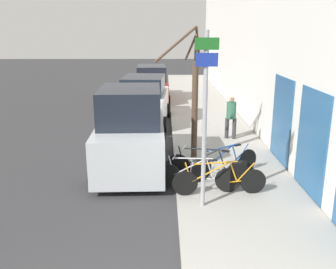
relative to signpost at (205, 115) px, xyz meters
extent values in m
plane|color=#333335|center=(-1.57, 7.00, -2.27)|extent=(80.00, 80.00, 0.00)
cube|color=#9E9B93|center=(1.03, 9.80, -2.19)|extent=(3.20, 32.00, 0.15)
cube|color=silver|center=(2.78, 9.80, 0.98)|extent=(0.20, 32.00, 6.50)
cube|color=#26598C|center=(2.66, 0.75, -0.85)|extent=(0.03, 1.76, 2.54)
cube|color=#26598C|center=(2.66, 3.13, -0.85)|extent=(0.03, 1.76, 2.54)
cylinder|color=#939399|center=(0.00, 0.01, -0.18)|extent=(0.10, 0.10, 3.88)
cube|color=#19591E|center=(0.00, -0.05, 1.49)|extent=(0.49, 0.02, 0.24)
cube|color=navy|center=(0.00, -0.05, 1.17)|extent=(0.47, 0.02, 0.28)
cylinder|color=black|center=(-0.37, 0.54, -1.81)|extent=(0.62, 0.08, 0.62)
cylinder|color=black|center=(1.30, 0.65, -1.81)|extent=(0.62, 0.08, 0.62)
cylinder|color=orange|center=(0.25, 0.58, -1.52)|extent=(0.94, 0.10, 0.51)
cylinder|color=orange|center=(0.34, 0.59, -1.30)|extent=(1.09, 0.11, 0.08)
cylinder|color=orange|center=(0.80, 0.62, -1.54)|extent=(0.20, 0.05, 0.45)
cylinder|color=orange|center=(1.01, 0.63, -1.78)|extent=(0.59, 0.07, 0.08)
cylinder|color=orange|center=(1.09, 0.64, -1.57)|extent=(0.44, 0.06, 0.50)
cylinder|color=orange|center=(-0.29, 0.55, -1.54)|extent=(0.20, 0.05, 0.54)
cube|color=black|center=(0.88, 0.63, -1.30)|extent=(0.20, 0.09, 0.04)
cylinder|color=#99999E|center=(-0.21, 0.55, -1.28)|extent=(0.05, 0.44, 0.02)
cylinder|color=black|center=(-0.76, 1.04, -1.81)|extent=(0.62, 0.17, 0.62)
cylinder|color=black|center=(0.68, 0.73, -1.81)|extent=(0.62, 0.17, 0.62)
cylinder|color=#B7B7BC|center=(-0.22, 0.93, -1.52)|extent=(0.82, 0.21, 0.51)
cylinder|color=#B7B7BC|center=(-0.15, 0.91, -1.30)|extent=(0.95, 0.24, 0.08)
cylinder|color=#B7B7BC|center=(0.25, 0.82, -1.54)|extent=(0.19, 0.07, 0.45)
cylinder|color=#B7B7BC|center=(0.43, 0.78, -1.78)|extent=(0.52, 0.14, 0.08)
cylinder|color=#B7B7BC|center=(0.50, 0.77, -1.56)|extent=(0.39, 0.11, 0.50)
cylinder|color=#B7B7BC|center=(-0.69, 1.03, -1.54)|extent=(0.18, 0.07, 0.54)
cube|color=black|center=(0.32, 0.81, -1.30)|extent=(0.21, 0.12, 0.04)
cylinder|color=#99999E|center=(-0.62, 1.01, -1.28)|extent=(0.12, 0.43, 0.02)
cylinder|color=black|center=(-0.50, 1.66, -1.78)|extent=(0.66, 0.22, 0.67)
cylinder|color=black|center=(1.10, 1.18, -1.78)|extent=(0.66, 0.22, 0.67)
cylinder|color=black|center=(0.10, 1.48, -1.47)|extent=(0.91, 0.30, 0.55)
cylinder|color=black|center=(0.18, 1.46, -1.23)|extent=(1.05, 0.34, 0.09)
cylinder|color=black|center=(0.62, 1.33, -1.50)|extent=(0.20, 0.09, 0.48)
cylinder|color=black|center=(0.82, 1.27, -1.76)|extent=(0.57, 0.19, 0.08)
cylinder|color=black|center=(0.90, 1.24, -1.52)|extent=(0.43, 0.15, 0.54)
cylinder|color=black|center=(-0.42, 1.63, -1.50)|extent=(0.20, 0.09, 0.58)
cube|color=black|center=(0.70, 1.30, -1.24)|extent=(0.21, 0.13, 0.04)
cylinder|color=#99999E|center=(-0.34, 1.61, -1.21)|extent=(0.15, 0.43, 0.02)
cylinder|color=black|center=(0.11, 1.43, -1.80)|extent=(0.57, 0.34, 0.63)
cylinder|color=black|center=(1.48, 2.20, -1.80)|extent=(0.57, 0.34, 0.63)
cylinder|color=#1E4799|center=(0.62, 1.72, -1.51)|extent=(0.79, 0.47, 0.52)
cylinder|color=#1E4799|center=(0.69, 1.76, -1.29)|extent=(0.91, 0.53, 0.08)
cylinder|color=#1E4799|center=(1.07, 1.97, -1.54)|extent=(0.18, 0.13, 0.45)
cylinder|color=#1E4799|center=(1.24, 2.07, -1.78)|extent=(0.50, 0.30, 0.08)
cylinder|color=#1E4799|center=(1.31, 2.11, -1.56)|extent=(0.38, 0.23, 0.51)
cylinder|color=#1E4799|center=(0.17, 1.47, -1.54)|extent=(0.18, 0.12, 0.54)
cube|color=black|center=(1.14, 2.01, -1.30)|extent=(0.21, 0.17, 0.04)
cylinder|color=#99999E|center=(0.24, 1.51, -1.27)|extent=(0.24, 0.40, 0.02)
cube|color=#B2B7BC|center=(-1.85, 2.86, -1.46)|extent=(2.01, 4.40, 1.26)
cube|color=black|center=(-1.85, 2.69, -0.32)|extent=(1.76, 2.31, 1.01)
cylinder|color=black|center=(-2.83, 4.18, -1.94)|extent=(0.24, 0.67, 0.66)
cylinder|color=black|center=(-0.95, 4.23, -1.94)|extent=(0.24, 0.67, 0.66)
cylinder|color=black|center=(-2.76, 1.49, -1.94)|extent=(0.24, 0.67, 0.66)
cylinder|color=black|center=(-0.87, 1.54, -1.94)|extent=(0.24, 0.67, 0.66)
cube|color=silver|center=(-1.75, 8.41, -1.50)|extent=(2.14, 4.66, 1.18)
cube|color=black|center=(-1.76, 8.23, -0.53)|extent=(1.82, 2.47, 0.77)
cylinder|color=black|center=(-2.59, 9.88, -1.95)|extent=(0.26, 0.66, 0.64)
cylinder|color=black|center=(-0.74, 9.76, -1.95)|extent=(0.26, 0.66, 0.64)
cylinder|color=black|center=(-2.77, 7.06, -1.95)|extent=(0.26, 0.66, 0.64)
cylinder|color=black|center=(-0.91, 6.94, -1.95)|extent=(0.26, 0.66, 0.64)
cube|color=maroon|center=(-1.63, 13.69, -1.54)|extent=(1.98, 4.73, 1.12)
cube|color=black|center=(-1.63, 13.50, -0.58)|extent=(1.70, 2.49, 0.80)
cylinder|color=black|center=(-2.58, 15.09, -1.97)|extent=(0.25, 0.61, 0.60)
cylinder|color=black|center=(-0.82, 15.17, -1.97)|extent=(0.25, 0.61, 0.60)
cylinder|color=black|center=(-2.45, 12.20, -1.97)|extent=(0.25, 0.61, 0.60)
cylinder|color=black|center=(-0.69, 12.28, -1.97)|extent=(0.25, 0.61, 0.60)
cylinder|color=#333338|center=(1.43, 5.53, -1.74)|extent=(0.14, 0.14, 0.76)
cylinder|color=#333338|center=(1.69, 5.45, -1.74)|extent=(0.14, 0.14, 0.76)
cylinder|color=#33664C|center=(1.56, 5.49, -1.06)|extent=(0.35, 0.35, 0.60)
sphere|color=tan|center=(1.56, 5.49, -0.65)|extent=(0.21, 0.21, 0.21)
cylinder|color=#4C3828|center=(0.05, 3.35, -0.64)|extent=(0.19, 0.19, 2.96)
cylinder|color=#4C3828|center=(0.08, 3.77, 1.18)|extent=(0.13, 0.89, 0.73)
cylinder|color=#4C3828|center=(-0.06, 3.99, 1.23)|extent=(0.30, 1.32, 0.84)
cylinder|color=#4C3828|center=(-0.55, 3.32, 1.35)|extent=(1.25, 0.15, 1.06)
cylinder|color=#4C3828|center=(0.14, 3.71, 1.35)|extent=(0.26, 0.79, 1.05)
camera|label=1|loc=(-0.85, -7.80, 1.76)|focal=40.00mm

